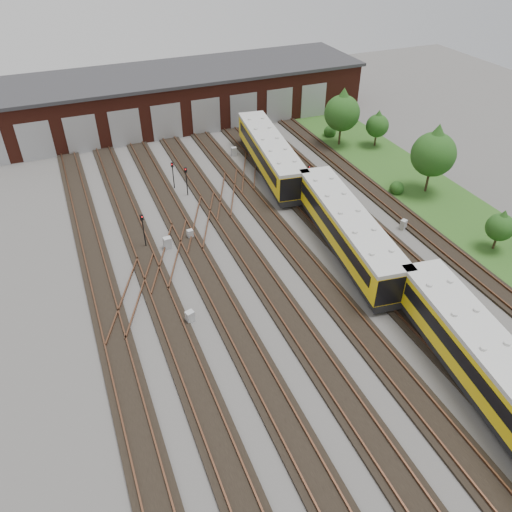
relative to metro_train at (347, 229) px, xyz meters
name	(u,v)px	position (x,y,z in m)	size (l,w,h in m)	color
ground	(310,305)	(-6.00, -5.16, -2.10)	(120.00, 120.00, 0.00)	#4A4845
track_network	(305,300)	(-6.17, -4.58, -1.99)	(30.40, 70.00, 0.33)	black
maintenance_shed	(170,97)	(-6.01, 34.81, 1.11)	(51.00, 12.50, 6.35)	#4A1B12
grass_verge	(432,195)	(13.00, 4.84, -2.07)	(8.00, 55.00, 0.05)	#22501A
metro_train	(347,229)	(0.00, 0.00, 0.00)	(5.23, 48.93, 3.45)	black
signal_mast_0	(143,227)	(-15.62, 6.88, -0.01)	(0.29, 0.27, 3.28)	black
signal_mast_1	(186,178)	(-9.74, 14.35, -0.14)	(0.28, 0.26, 3.06)	black
signal_mast_2	(173,172)	(-10.59, 16.36, -0.26)	(0.28, 0.27, 2.85)	black
signal_mast_3	(309,174)	(2.02, 10.83, -0.37)	(0.23, 0.22, 2.68)	black
relay_cabinet_0	(168,243)	(-13.90, 6.06, -1.57)	(0.63, 0.53, 1.06)	#A9ACAE
relay_cabinet_1	(190,234)	(-11.69, 6.78, -1.67)	(0.51, 0.43, 0.85)	#A9ACAE
relay_cabinet_2	(190,317)	(-14.71, -3.47, -1.62)	(0.57, 0.48, 0.96)	#A9ACAE
relay_cabinet_3	(234,151)	(-2.13, 21.41, -1.61)	(0.59, 0.49, 0.98)	#A9ACAE
relay_cabinet_4	(403,224)	(6.61, 0.89, -1.65)	(0.54, 0.45, 0.89)	#A9ACAE
tree_0	(342,109)	(10.67, 19.40, 2.32)	(4.15, 4.15, 6.88)	#302615
tree_1	(378,123)	(14.46, 17.44, 0.74)	(2.67, 2.67, 4.42)	#302615
tree_2	(435,149)	(12.94, 5.84, 2.52)	(4.34, 4.34, 7.19)	#302615
tree_3	(501,224)	(11.86, -4.71, 0.39)	(2.33, 2.33, 3.87)	#302615
bush_0	(397,186)	(10.00, 6.73, -1.37)	(1.44, 1.44, 1.44)	#194513
bush_1	(330,130)	(10.97, 22.19, -1.33)	(1.53, 1.53, 1.53)	#194513
bush_2	(351,118)	(15.72, 25.08, -1.48)	(1.22, 1.22, 1.22)	#194513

